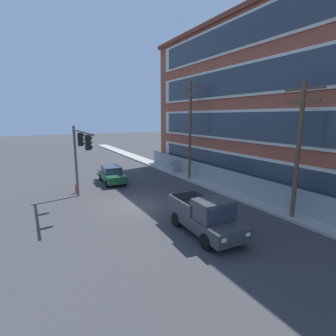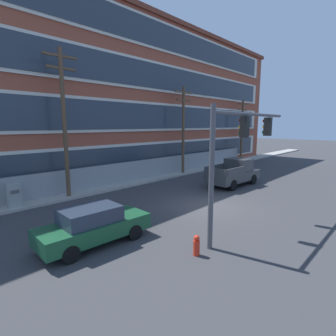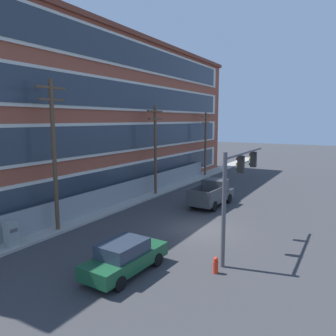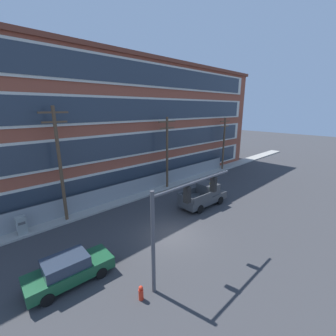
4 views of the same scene
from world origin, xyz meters
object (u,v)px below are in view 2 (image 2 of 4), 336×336
Objects in this scene: traffic_signal_mast at (238,144)px; utility_pole_far_east at (242,128)px; utility_pole_midblock at (183,127)px; fire_hydrant at (196,245)px; sedan_dark_green at (93,225)px; electrical_cabinet at (14,196)px; utility_pole_near_corner at (64,119)px; pickup_truck_dark_grey at (234,173)px.

utility_pole_far_east is (20.96, 10.80, 0.35)m from traffic_signal_mast.
fire_hydrant is at bearing -138.24° from utility_pole_midblock.
traffic_signal_mast is 14.16m from utility_pole_midblock.
sedan_dark_green is at bearing 143.17° from traffic_signal_mast.
sedan_dark_green is 7.14m from electrical_cabinet.
utility_pole_near_corner is at bearing 179.88° from utility_pole_midblock.
utility_pole_near_corner is 11.72m from fire_hydrant.
traffic_signal_mast is 1.43× the size of sedan_dark_green.
electrical_cabinet is at bearing -179.84° from utility_pole_far_east.
electrical_cabinet is at bearing -179.98° from utility_pole_midblock.
utility_pole_midblock is (9.22, 10.73, 0.59)m from traffic_signal_mast.
pickup_truck_dark_grey is (8.43, 4.77, -3.01)m from traffic_signal_mast.
fire_hydrant is (-11.19, -4.73, -0.59)m from pickup_truck_dark_grey.
sedan_dark_green is 8.69m from utility_pole_near_corner.
utility_pole_far_east is 26.77m from electrical_cabinet.
sedan_dark_green is at bearing 120.05° from fire_hydrant.
utility_pole_midblock reaches higher than utility_pole_far_east.
traffic_signal_mast is at bearing -77.59° from utility_pole_near_corner.
utility_pole_near_corner is 11.60m from utility_pole_midblock.
electrical_cabinet is (-14.79, -0.00, -3.79)m from utility_pole_midblock.
utility_pole_far_east is at bearing 0.35° from utility_pole_midblock.
traffic_signal_mast is at bearing -36.83° from sedan_dark_green.
utility_pole_near_corner reaches higher than utility_pole_far_east.
traffic_signal_mast reaches higher than pickup_truck_dark_grey.
sedan_dark_green is 16.19m from utility_pole_midblock.
traffic_signal_mast is 6.82m from sedan_dark_green.
utility_pole_far_east is at bearing 25.71° from pickup_truck_dark_grey.
traffic_signal_mast is 0.69× the size of utility_pole_near_corner.
utility_pole_midblock is (0.79, 5.96, 3.60)m from pickup_truck_dark_grey.
utility_pole_near_corner is 23.34m from utility_pole_far_east.
utility_pole_near_corner reaches higher than fire_hydrant.
pickup_truck_dark_grey is at bearing -23.05° from electrical_cabinet.
traffic_signal_mast reaches higher than sedan_dark_green.
utility_pole_near_corner reaches higher than utility_pole_midblock.
electrical_cabinet is 11.06m from fire_hydrant.
sedan_dark_green is 0.58× the size of utility_pole_far_east.
traffic_signal_mast is 11.07m from utility_pole_near_corner.
sedan_dark_green is at bearing -164.44° from utility_pole_far_east.
traffic_signal_mast is 0.78× the size of utility_pole_midblock.
traffic_signal_mast is at bearing -62.55° from electrical_cabinet.
utility_pole_far_east is (11.74, 0.07, -0.23)m from utility_pole_midblock.
utility_pole_midblock is 10.55× the size of fire_hydrant.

